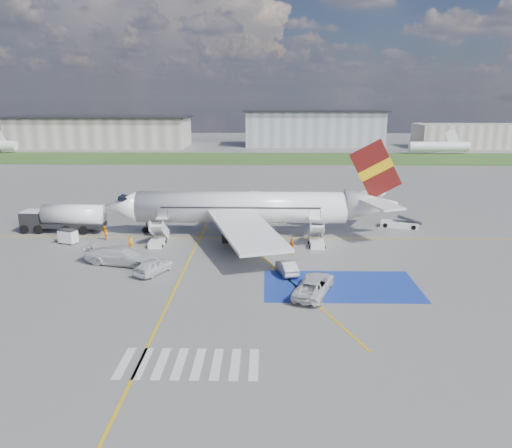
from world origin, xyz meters
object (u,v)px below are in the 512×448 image
object	(u,v)px
airliner	(253,207)
belt_loader	(400,224)
car_silver_a	(154,266)
van_white_b	(122,253)
van_white_a	(314,282)
fuel_tanker	(64,220)
gpu_cart	(68,237)
car_silver_b	(287,267)

from	to	relation	value
airliner	belt_loader	xyz separation A→B (m)	(19.42, 3.52, -3.01)
car_silver_a	van_white_b	bearing A→B (deg)	-7.23
car_silver_a	van_white_a	bearing A→B (deg)	-170.71
belt_loader	car_silver_a	distance (m)	34.17
belt_loader	fuel_tanker	bearing A→B (deg)	-158.59
fuel_tanker	belt_loader	world-z (taller)	fuel_tanker
airliner	car_silver_a	xyz separation A→B (m)	(-9.28, -15.02, -2.61)
gpu_cart	car_silver_b	world-z (taller)	gpu_cart
fuel_tanker	van_white_b	xyz separation A→B (m)	(11.04, -12.84, -0.30)
car_silver_a	van_white_a	xyz separation A→B (m)	(15.17, -4.76, 0.24)
car_silver_b	van_white_a	distance (m)	5.46
van_white_a	fuel_tanker	bearing A→B (deg)	-15.50
car_silver_b	van_white_a	xyz separation A→B (m)	(2.19, -4.99, 0.36)
car_silver_b	fuel_tanker	bearing A→B (deg)	-41.50
gpu_cart	car_silver_b	xyz separation A→B (m)	(25.36, -9.87, -0.10)
car_silver_a	van_white_b	xyz separation A→B (m)	(-3.87, 2.61, 0.41)
airliner	van_white_b	bearing A→B (deg)	-136.65
gpu_cart	van_white_b	bearing A→B (deg)	-21.22
fuel_tanker	car_silver_b	xyz separation A→B (m)	(27.88, -15.22, -0.83)
car_silver_a	belt_loader	bearing A→B (deg)	-120.42
airliner	car_silver_b	world-z (taller)	airliner
fuel_tanker	gpu_cart	bearing A→B (deg)	-62.67
fuel_tanker	van_white_a	bearing A→B (deg)	-31.88
airliner	fuel_tanker	xyz separation A→B (m)	(-24.19, 0.43, -1.90)
gpu_cart	belt_loader	bearing A→B (deg)	31.76
airliner	fuel_tanker	bearing A→B (deg)	178.99
airliner	van_white_b	xyz separation A→B (m)	(-13.15, -12.42, -2.20)
belt_loader	car_silver_b	xyz separation A→B (m)	(-15.73, -18.31, 0.28)
fuel_tanker	van_white_a	distance (m)	36.24
belt_loader	car_silver_a	size ratio (longest dim) A/B	1.17
fuel_tanker	belt_loader	xyz separation A→B (m)	(43.61, 3.09, -1.11)
car_silver_b	van_white_a	size ratio (longest dim) A/B	0.74
fuel_tanker	belt_loader	bearing A→B (deg)	6.08
belt_loader	van_white_a	size ratio (longest dim) A/B	0.98
car_silver_a	airliner	bearing A→B (deg)	-94.99
gpu_cart	van_white_b	xyz separation A→B (m)	(8.51, -7.50, 0.43)
gpu_cart	car_silver_b	distance (m)	27.21
gpu_cart	van_white_a	xyz separation A→B (m)	(27.55, -14.86, 0.26)
belt_loader	van_white_a	xyz separation A→B (m)	(-13.53, -23.30, 0.64)
car_silver_a	van_white_a	distance (m)	15.90
fuel_tanker	car_silver_a	xyz separation A→B (m)	(14.91, -15.45, -0.72)
car_silver_b	gpu_cart	bearing A→B (deg)	-34.15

